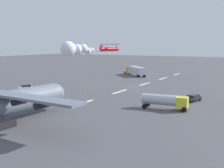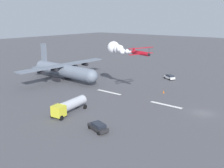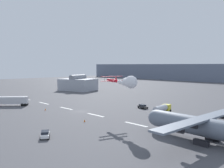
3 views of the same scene
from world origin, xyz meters
name	(u,v)px [view 1 (image 1 of 3)]	position (x,y,z in m)	size (l,w,h in m)	color
ground_plane	(133,87)	(0.00, 0.00, 0.00)	(440.00, 440.00, 0.00)	#4C4C51
runway_stripe_0	(177,74)	(-42.99, 0.00, 0.01)	(8.00, 0.90, 0.01)	white
runway_stripe_1	(163,78)	(-25.79, 0.00, 0.01)	(8.00, 0.90, 0.01)	white
runway_stripe_2	(145,84)	(-8.60, 0.00, 0.01)	(8.00, 0.90, 0.01)	white
runway_stripe_3	(120,92)	(8.60, 0.00, 0.01)	(8.00, 0.90, 0.01)	white
runway_stripe_4	(82,103)	(25.79, 0.00, 0.01)	(8.00, 0.90, 0.01)	white
cargo_transport_plane	(6,102)	(44.63, -1.59, 3.42)	(26.72, 32.68, 11.28)	slate
stunt_biplane_red	(77,49)	(24.40, -2.17, 11.81)	(16.24, 9.00, 3.36)	red
semi_truck_orange	(135,70)	(-29.30, -13.50, 2.14)	(12.56, 13.88, 3.70)	silver
fuel_tanker_truck	(165,101)	(22.22, 17.78, 1.74)	(3.82, 9.34, 2.90)	yellow
followme_car_yellow	(26,87)	(19.69, -24.25, 0.81)	(4.40, 3.64, 1.52)	white
airport_staff_sedan	(193,98)	(11.58, 20.63, 0.81)	(4.81, 3.03, 1.52)	#262628
traffic_cone_near	(126,81)	(-10.38, -7.76, 0.38)	(0.44, 0.44, 0.75)	orange
traffic_cone_far	(84,90)	(13.63, -8.42, 0.38)	(0.44, 0.44, 0.75)	orange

